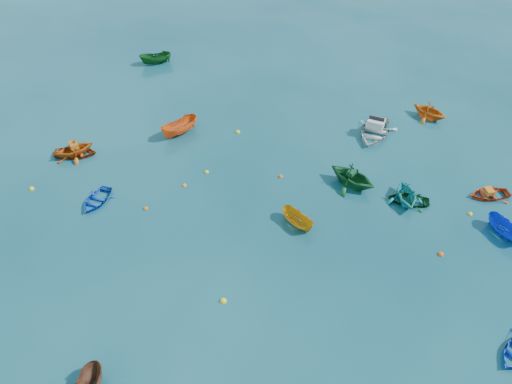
% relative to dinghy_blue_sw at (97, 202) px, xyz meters
% --- Properties ---
extents(ground, '(160.00, 160.00, 0.00)m').
position_rel_dinghy_blue_sw_xyz_m(ground, '(9.46, -0.79, 0.00)').
color(ground, '#093647').
rests_on(ground, ground).
extents(dinghy_blue_sw, '(2.04, 2.78, 0.56)m').
position_rel_dinghy_blue_sw_xyz_m(dinghy_blue_sw, '(0.00, 0.00, 0.00)').
color(dinghy_blue_sw, '#0F41BE').
rests_on(dinghy_blue_sw, ground).
extents(dinghy_orange_w, '(3.56, 3.64, 1.46)m').
position_rel_dinghy_blue_sw_xyz_m(dinghy_orange_w, '(-4.42, 3.79, 0.00)').
color(dinghy_orange_w, '#C05512').
rests_on(dinghy_orange_w, ground).
extents(sampan_yellow_mid, '(2.69, 2.12, 0.99)m').
position_rel_dinghy_blue_sw_xyz_m(sampan_yellow_mid, '(12.80, 2.65, 0.00)').
color(sampan_yellow_mid, orange).
rests_on(sampan_yellow_mid, ground).
extents(dinghy_green_e, '(2.92, 2.30, 0.55)m').
position_rel_dinghy_blue_sw_xyz_m(dinghy_green_e, '(18.83, 7.28, 0.00)').
color(dinghy_green_e, '#104719').
rests_on(dinghy_green_e, ground).
extents(dinghy_cyan_se, '(3.28, 3.49, 1.47)m').
position_rel_dinghy_blue_sw_xyz_m(dinghy_cyan_se, '(18.65, 7.22, 0.00)').
color(dinghy_cyan_se, teal).
rests_on(dinghy_cyan_se, ground).
extents(dinghy_red_nw, '(3.65, 3.15, 0.64)m').
position_rel_dinghy_blue_sw_xyz_m(dinghy_red_nw, '(-4.42, 3.83, 0.00)').
color(dinghy_red_nw, '#A6370D').
rests_on(dinghy_red_nw, ground).
extents(sampan_orange_n, '(2.48, 3.57, 1.29)m').
position_rel_dinghy_blue_sw_xyz_m(sampan_orange_n, '(1.36, 9.05, 0.00)').
color(sampan_orange_n, '#EA5916').
rests_on(sampan_orange_n, ground).
extents(dinghy_green_n, '(4.17, 3.90, 1.76)m').
position_rel_dinghy_blue_sw_xyz_m(dinghy_green_n, '(15.02, 7.63, 0.00)').
color(dinghy_green_n, '#125123').
rests_on(dinghy_green_n, ground).
extents(dinghy_red_ne, '(3.24, 2.92, 0.55)m').
position_rel_dinghy_blue_sw_xyz_m(dinghy_red_ne, '(23.74, 9.75, 0.00)').
color(dinghy_red_ne, red).
rests_on(dinghy_red_ne, ground).
extents(sampan_blue_far, '(2.69, 2.62, 1.05)m').
position_rel_dinghy_blue_sw_xyz_m(sampan_blue_far, '(24.68, 6.28, 0.00)').
color(sampan_blue_far, '#1034D4').
rests_on(sampan_blue_far, ground).
extents(dinghy_orange_far, '(3.64, 3.45, 1.51)m').
position_rel_dinghy_blue_sw_xyz_m(dinghy_orange_far, '(18.92, 18.35, 0.00)').
color(dinghy_orange_far, orange).
rests_on(dinghy_orange_far, ground).
extents(sampan_green_far, '(3.05, 2.77, 1.16)m').
position_rel_dinghy_blue_sw_xyz_m(sampan_green_far, '(-6.46, 19.05, 0.00)').
color(sampan_green_far, '#124F18').
rests_on(sampan_green_far, ground).
extents(motorboat_white, '(3.32, 4.47, 1.49)m').
position_rel_dinghy_blue_sw_xyz_m(motorboat_white, '(15.31, 14.30, 0.00)').
color(motorboat_white, silver).
rests_on(motorboat_white, ground).
extents(tarp_orange_a, '(0.91, 0.88, 0.35)m').
position_rel_dinghy_blue_sw_xyz_m(tarp_orange_a, '(-4.39, 3.83, 0.90)').
color(tarp_orange_a, '#BD5D13').
rests_on(tarp_orange_a, dinghy_orange_w).
extents(tarp_green_b, '(0.61, 0.69, 0.28)m').
position_rel_dinghy_blue_sw_xyz_m(tarp_green_b, '(14.93, 7.67, 1.02)').
color(tarp_green_b, '#124927').
rests_on(tarp_green_b, dinghy_green_n).
extents(tarp_orange_b, '(0.74, 0.80, 0.31)m').
position_rel_dinghy_blue_sw_xyz_m(tarp_orange_b, '(23.65, 9.71, 0.43)').
color(tarp_orange_b, orange).
rests_on(tarp_orange_b, dinghy_red_ne).
extents(buoy_or_a, '(0.32, 0.32, 0.32)m').
position_rel_dinghy_blue_sw_xyz_m(buoy_or_a, '(3.31, 0.58, 0.00)').
color(buoy_or_a, '#D15E0B').
rests_on(buoy_or_a, ground).
extents(buoy_ye_a, '(0.36, 0.36, 0.36)m').
position_rel_dinghy_blue_sw_xyz_m(buoy_ye_a, '(10.89, -4.31, 0.00)').
color(buoy_ye_a, yellow).
rests_on(buoy_ye_a, ground).
extents(buoy_ye_b, '(0.35, 0.35, 0.35)m').
position_rel_dinghy_blue_sw_xyz_m(buoy_ye_b, '(-4.83, -0.44, 0.00)').
color(buoy_ye_b, yellow).
rests_on(buoy_ye_b, ground).
extents(buoy_or_c, '(0.30, 0.30, 0.30)m').
position_rel_dinghy_blue_sw_xyz_m(buoy_or_c, '(4.54, 3.55, 0.00)').
color(buoy_or_c, orange).
rests_on(buoy_or_c, ground).
extents(buoy_ye_c, '(0.38, 0.38, 0.38)m').
position_rel_dinghy_blue_sw_xyz_m(buoy_ye_c, '(5.40, 10.85, 0.00)').
color(buoy_ye_c, yellow).
rests_on(buoy_ye_c, ground).
extents(buoy_or_d, '(0.35, 0.35, 0.35)m').
position_rel_dinghy_blue_sw_xyz_m(buoy_or_d, '(21.28, 3.24, 0.00)').
color(buoy_or_d, '#EC520C').
rests_on(buoy_or_d, ground).
extents(buoy_ye_d, '(0.32, 0.32, 0.32)m').
position_rel_dinghy_blue_sw_xyz_m(buoy_ye_d, '(5.31, 5.42, 0.00)').
color(buoy_ye_d, yellow).
rests_on(buoy_ye_d, ground).
extents(buoy_or_e, '(0.32, 0.32, 0.32)m').
position_rel_dinghy_blue_sw_xyz_m(buoy_or_e, '(10.30, 6.77, 0.00)').
color(buoy_or_e, '#D4600B').
rests_on(buoy_or_e, ground).
extents(buoy_ye_e, '(0.31, 0.31, 0.31)m').
position_rel_dinghy_blue_sw_xyz_m(buoy_ye_e, '(22.68, 7.46, 0.00)').
color(buoy_ye_e, yellow).
rests_on(buoy_ye_e, ground).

